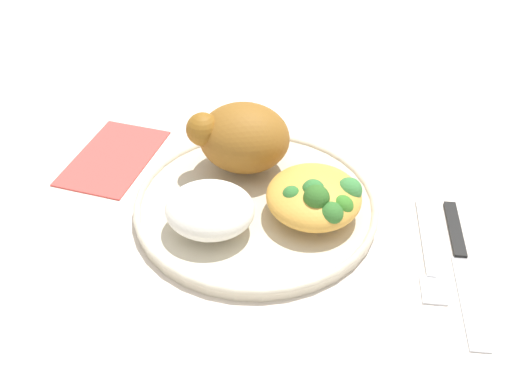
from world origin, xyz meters
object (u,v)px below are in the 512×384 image
(mac_cheese_with_broccoli, at_px, (316,197))
(fork, at_px, (428,254))
(knife, at_px, (461,254))
(napkin, at_px, (114,157))
(rice_pile, at_px, (210,210))
(plate, at_px, (256,205))
(roasted_chicken, at_px, (241,137))

(mac_cheese_with_broccoli, xyz_separation_m, fork, (-0.11, 0.03, -0.03))
(knife, xyz_separation_m, napkin, (0.38, -0.10, -0.00))
(rice_pile, height_order, mac_cheese_with_broccoli, mac_cheese_with_broccoli)
(plate, relative_size, fork, 1.77)
(roasted_chicken, distance_m, fork, 0.22)
(fork, bearing_deg, plate, -13.28)
(plate, distance_m, knife, 0.21)
(fork, relative_size, napkin, 1.05)
(rice_pile, xyz_separation_m, mac_cheese_with_broccoli, (-0.10, -0.03, 0.00))
(mac_cheese_with_broccoli, height_order, napkin, mac_cheese_with_broccoli)
(napkin, bearing_deg, plate, 159.33)
(plate, relative_size, knife, 1.32)
(napkin, bearing_deg, knife, 164.70)
(roasted_chicken, xyz_separation_m, mac_cheese_with_broccoli, (-0.09, 0.07, -0.02))
(mac_cheese_with_broccoli, distance_m, knife, 0.15)
(plate, height_order, napkin, plate)
(roasted_chicken, bearing_deg, plate, 113.67)
(roasted_chicken, relative_size, fork, 0.76)
(knife, bearing_deg, plate, -10.39)
(roasted_chicken, bearing_deg, mac_cheese_with_broccoli, 141.84)
(rice_pile, bearing_deg, plate, -128.53)
(plate, height_order, mac_cheese_with_broccoli, mac_cheese_with_broccoli)
(roasted_chicken, distance_m, rice_pile, 0.10)
(fork, bearing_deg, napkin, -17.10)
(mac_cheese_with_broccoli, height_order, fork, mac_cheese_with_broccoli)
(mac_cheese_with_broccoli, relative_size, knife, 0.51)
(plate, distance_m, fork, 0.18)
(roasted_chicken, xyz_separation_m, rice_pile, (0.01, 0.10, -0.02))
(knife, distance_m, napkin, 0.40)
(fork, bearing_deg, rice_pile, 1.66)
(plate, xyz_separation_m, knife, (-0.20, 0.04, -0.00))
(roasted_chicken, height_order, knife, roasted_chicken)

